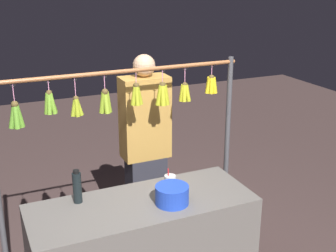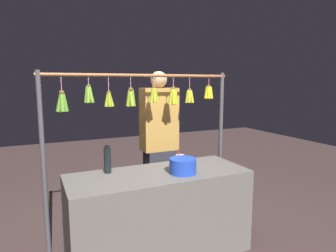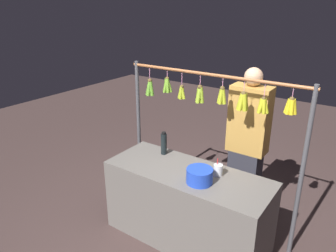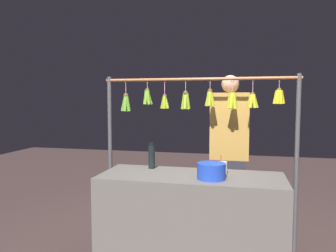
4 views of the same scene
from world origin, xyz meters
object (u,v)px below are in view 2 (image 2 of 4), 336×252
at_px(blue_bucket, 183,166).
at_px(drink_cup, 180,160).
at_px(water_bottle, 107,160).
at_px(vendor_person, 159,147).

distance_m(blue_bucket, drink_cup, 0.23).
xyz_separation_m(water_bottle, drink_cup, (-0.71, 0.09, -0.06)).
bearing_deg(vendor_person, water_bottle, 35.50).
xyz_separation_m(water_bottle, blue_bucket, (-0.62, 0.30, -0.05)).
height_order(water_bottle, vendor_person, vendor_person).
bearing_deg(vendor_person, blue_bucket, 81.80).
xyz_separation_m(blue_bucket, drink_cup, (-0.08, -0.21, -0.01)).
relative_size(water_bottle, drink_cup, 1.48).
relative_size(drink_cup, vendor_person, 0.10).
bearing_deg(water_bottle, drink_cup, 172.90).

